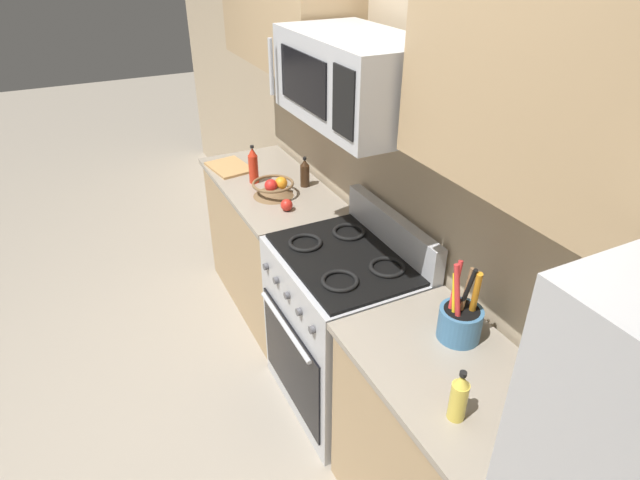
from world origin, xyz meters
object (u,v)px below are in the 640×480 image
(utensil_crock, at_px, (460,320))
(fruit_basket, at_px, (274,188))
(microwave, at_px, (356,79))
(apple_loose, at_px, (287,205))
(bottle_hot_sauce, at_px, (253,166))
(bottle_soy, at_px, (305,173))
(cutting_board, at_px, (230,167))
(bottle_oil, at_px, (459,397))
(range_oven, at_px, (343,329))

(utensil_crock, distance_m, fruit_basket, 1.49)
(microwave, relative_size, apple_loose, 11.02)
(microwave, relative_size, bottle_hot_sauce, 3.13)
(fruit_basket, bearing_deg, bottle_soy, 100.83)
(microwave, xyz_separation_m, fruit_basket, (-0.79, -0.07, -0.80))
(utensil_crock, bearing_deg, bottle_hot_sauce, -173.07)
(cutting_board, height_order, bottle_soy, bottle_soy)
(cutting_board, distance_m, bottle_hot_sauce, 0.31)
(microwave, relative_size, bottle_oil, 3.82)
(microwave, relative_size, fruit_basket, 3.05)
(bottle_soy, xyz_separation_m, bottle_oil, (1.83, -0.31, 0.00))
(range_oven, xyz_separation_m, apple_loose, (-0.58, -0.05, 0.47))
(fruit_basket, xyz_separation_m, cutting_board, (-0.51, -0.11, -0.04))
(microwave, height_order, utensil_crock, microwave)
(fruit_basket, bearing_deg, bottle_oil, -2.79)
(utensil_crock, bearing_deg, fruit_basket, -173.44)
(microwave, relative_size, bottle_soy, 4.01)
(range_oven, xyz_separation_m, bottle_hot_sauce, (-1.03, -0.08, 0.55))
(range_oven, bearing_deg, cutting_board, -173.29)
(apple_loose, xyz_separation_m, bottle_hot_sauce, (-0.44, -0.03, 0.08))
(range_oven, relative_size, bottle_soy, 5.83)
(apple_loose, bearing_deg, bottle_hot_sauce, -175.95)
(microwave, bearing_deg, fruit_basket, -174.87)
(bottle_soy, bearing_deg, microwave, -10.23)
(fruit_basket, xyz_separation_m, apple_loose, (0.21, -0.01, -0.02))
(bottle_hot_sauce, bearing_deg, fruit_basket, 9.27)
(range_oven, relative_size, utensil_crock, 3.22)
(bottle_soy, xyz_separation_m, bottle_hot_sauce, (-0.19, -0.26, 0.03))
(utensil_crock, bearing_deg, cutting_board, -172.05)
(fruit_basket, relative_size, apple_loose, 3.61)
(bottle_hot_sauce, bearing_deg, range_oven, 4.67)
(fruit_basket, bearing_deg, utensil_crock, 6.56)
(cutting_board, xyz_separation_m, bottle_hot_sauce, (0.28, 0.07, 0.10))
(range_oven, height_order, bottle_hot_sauce, bottle_hot_sauce)
(fruit_basket, distance_m, cutting_board, 0.52)
(utensil_crock, distance_m, bottle_oil, 0.40)
(utensil_crock, relative_size, fruit_basket, 1.37)
(utensil_crock, distance_m, cutting_board, 2.01)
(bottle_oil, bearing_deg, fruit_basket, 177.21)
(apple_loose, distance_m, bottle_soy, 0.34)
(bottle_oil, bearing_deg, utensil_crock, 140.24)
(range_oven, distance_m, microwave, 1.28)
(fruit_basket, height_order, bottle_hot_sauce, bottle_hot_sauce)
(range_oven, height_order, bottle_soy, bottle_soy)
(apple_loose, distance_m, cutting_board, 0.73)
(microwave, distance_m, cutting_board, 1.56)
(cutting_board, height_order, bottle_hot_sauce, bottle_hot_sauce)
(fruit_basket, xyz_separation_m, bottle_soy, (-0.04, 0.22, 0.04))
(range_oven, height_order, apple_loose, range_oven)
(range_oven, distance_m, utensil_crock, 0.87)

